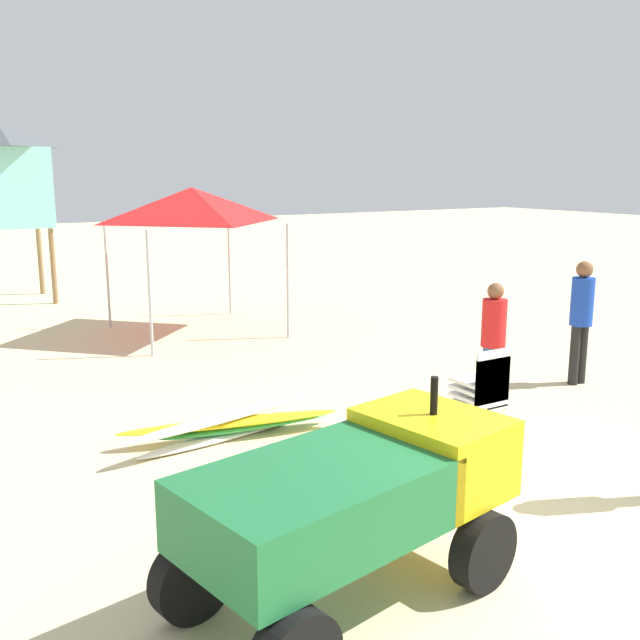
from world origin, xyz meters
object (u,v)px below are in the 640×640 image
lifeguard_near_left (581,314)px  lifeguard_near_center (493,336)px  popup_canopy (192,205)px  lifeguard_tower (4,177)px  utility_cart (358,495)px  surfboard_pile (231,425)px  stacked_plastic_chairs (484,388)px

lifeguard_near_left → lifeguard_near_center: size_ratio=1.10×
popup_canopy → lifeguard_tower: 5.89m
utility_cart → lifeguard_tower: size_ratio=0.68×
utility_cart → lifeguard_near_center: size_ratio=1.68×
surfboard_pile → popup_canopy: bearing=72.3°
surfboard_pile → lifeguard_tower: size_ratio=0.67×
lifeguard_near_left → lifeguard_tower: (-5.92, 11.38, 1.85)m
utility_cart → popup_canopy: 9.23m
lifeguard_near_center → popup_canopy: size_ratio=0.59×
lifeguard_near_left → lifeguard_near_center: bearing=-178.9°
utility_cart → lifeguard_near_center: bearing=34.4°
stacked_plastic_chairs → lifeguard_near_left: (2.81, 1.00, 0.39)m
surfboard_pile → popup_canopy: size_ratio=0.98×
lifeguard_near_center → lifeguard_tower: lifeguard_tower is taller
stacked_plastic_chairs → lifeguard_near_center: (1.08, 0.97, 0.28)m
surfboard_pile → utility_cart: bearing=-98.7°
utility_cart → lifeguard_near_left: lifeguard_near_left is taller
popup_canopy → stacked_plastic_chairs: bearing=-84.7°
stacked_plastic_chairs → surfboard_pile: 2.91m
surfboard_pile → lifeguard_near_center: 3.60m
utility_cart → popup_canopy: bearing=75.7°
lifeguard_near_left → popup_canopy: size_ratio=0.65×
utility_cart → lifeguard_near_left: bearing=25.7°
popup_canopy → lifeguard_tower: lifeguard_tower is taller
lifeguard_tower → popup_canopy: bearing=-65.3°
surfboard_pile → lifeguard_tower: (-0.71, 10.79, 2.72)m
lifeguard_near_left → stacked_plastic_chairs: bearing=-160.4°
lifeguard_near_left → lifeguard_tower: size_ratio=0.45×
utility_cart → stacked_plastic_chairs: (2.90, 1.75, -0.13)m
surfboard_pile → lifeguard_near_center: (3.47, -0.62, 0.76)m
stacked_plastic_chairs → lifeguard_near_left: size_ratio=0.62×
lifeguard_near_left → utility_cart: bearing=-154.3°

